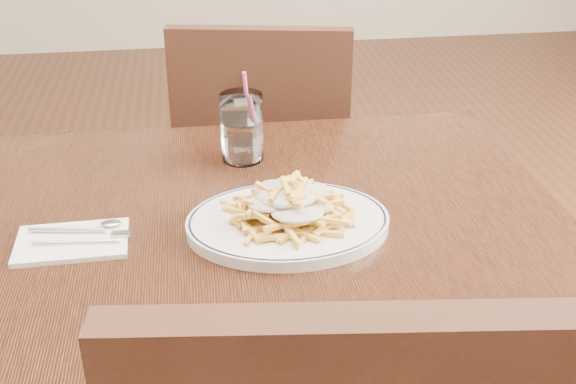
{
  "coord_description": "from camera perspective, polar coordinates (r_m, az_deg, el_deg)",
  "views": [
    {
      "loc": [
        -0.04,
        -1.09,
        1.38
      ],
      "look_at": [
        0.11,
        -0.06,
        0.82
      ],
      "focal_mm": 45.0,
      "sensor_mm": 36.0,
      "label": 1
    }
  ],
  "objects": [
    {
      "name": "chair_far",
      "position": [
        1.92,
        -1.85,
        2.02
      ],
      "size": [
        0.5,
        0.5,
        0.93
      ],
      "color": "#321910",
      "rests_on": "ground"
    },
    {
      "name": "water_glass",
      "position": [
        1.43,
        -3.65,
        4.82
      ],
      "size": [
        0.08,
        0.08,
        0.18
      ],
      "color": "white",
      "rests_on": "table"
    },
    {
      "name": "table",
      "position": [
        1.29,
        -5.13,
        -4.86
      ],
      "size": [
        1.2,
        0.8,
        0.75
      ],
      "color": "black",
      "rests_on": "ground"
    },
    {
      "name": "fries_plate",
      "position": [
        1.2,
        0.0,
        -2.44
      ],
      "size": [
        0.38,
        0.35,
        0.02
      ],
      "color": "white",
      "rests_on": "table"
    },
    {
      "name": "napkin",
      "position": [
        1.22,
        -16.7,
        -3.8
      ],
      "size": [
        0.18,
        0.12,
        0.01
      ],
      "primitive_type": "cube",
      "rotation": [
        0.0,
        0.0,
        0.02
      ],
      "color": "white",
      "rests_on": "table"
    },
    {
      "name": "loaded_fries",
      "position": [
        1.18,
        0.0,
        -0.66
      ],
      "size": [
        0.21,
        0.17,
        0.06
      ],
      "color": "#F2BC4A",
      "rests_on": "fries_plate"
    },
    {
      "name": "cutlery",
      "position": [
        1.22,
        -16.73,
        -3.38
      ],
      "size": [
        0.18,
        0.07,
        0.01
      ],
      "color": "silver",
      "rests_on": "napkin"
    }
  ]
}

